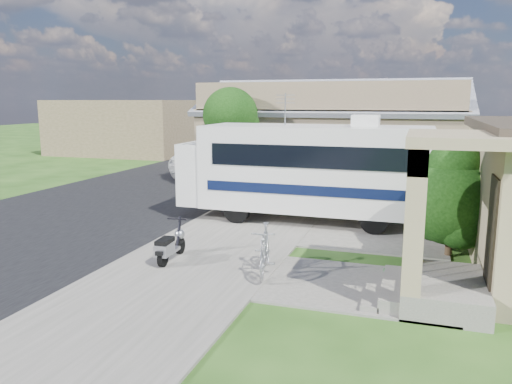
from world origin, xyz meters
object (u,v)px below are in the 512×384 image
(pickup_truck, at_px, (223,159))
(van, at_px, (253,149))
(shrub, at_px, (455,197))
(bicycle, at_px, (265,252))
(scooter, at_px, (170,246))
(motorhome, at_px, (306,168))
(garden_hose, at_px, (392,274))

(pickup_truck, distance_m, van, 6.98)
(shrub, relative_size, bicycle, 1.62)
(shrub, xyz_separation_m, van, (-11.56, 18.21, -0.77))
(scooter, bearing_deg, bicycle, -6.12)
(motorhome, height_order, scooter, motorhome)
(shrub, relative_size, scooter, 2.01)
(scooter, relative_size, van, 0.28)
(motorhome, relative_size, van, 1.50)
(shrub, bearing_deg, scooter, -157.07)
(motorhome, xyz_separation_m, scooter, (-2.22, -5.43, -1.35))
(motorhome, distance_m, garden_hose, 5.94)
(bicycle, relative_size, pickup_truck, 0.29)
(motorhome, bearing_deg, garden_hose, -57.22)
(bicycle, distance_m, pickup_truck, 15.72)
(van, bearing_deg, shrub, -48.07)
(motorhome, distance_m, pickup_truck, 10.84)
(pickup_truck, bearing_deg, motorhome, 135.07)
(scooter, distance_m, bicycle, 2.50)
(van, bearing_deg, pickup_truck, -75.30)
(shrub, bearing_deg, motorhome, 149.80)
(garden_hose, bearing_deg, van, 116.53)
(motorhome, xyz_separation_m, garden_hose, (3.09, -4.78, -1.71))
(van, height_order, garden_hose, van)
(motorhome, distance_m, shrub, 5.18)
(scooter, distance_m, garden_hose, 5.37)
(pickup_truck, bearing_deg, shrub, 142.50)
(motorhome, height_order, pickup_truck, motorhome)
(shrub, height_order, scooter, shrub)
(bicycle, relative_size, van, 0.35)
(motorhome, xyz_separation_m, shrub, (4.47, -2.60, -0.23))
(shrub, distance_m, bicycle, 5.22)
(garden_hose, bearing_deg, bicycle, -164.91)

